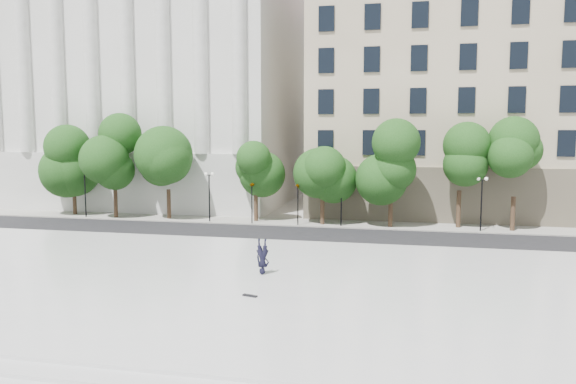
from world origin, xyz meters
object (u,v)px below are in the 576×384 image
traffic_light_east (298,183)px  person_lying (263,269)px  traffic_light_west (252,183)px  skateboard (250,296)px

traffic_light_east → person_lying: 18.12m
traffic_light_west → traffic_light_east: bearing=-0.0°
traffic_light_west → person_lying: (5.65, -17.80, -2.91)m
traffic_light_east → skateboard: 22.22m
traffic_light_west → skateboard: (6.10, -21.89, -3.14)m
traffic_light_west → skateboard: bearing=-74.4°
traffic_light_west → traffic_light_east: 4.07m
traffic_light_west → traffic_light_east: traffic_light_east is taller
person_lying → skateboard: person_lying is taller
traffic_light_east → person_lying: traffic_light_east is taller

